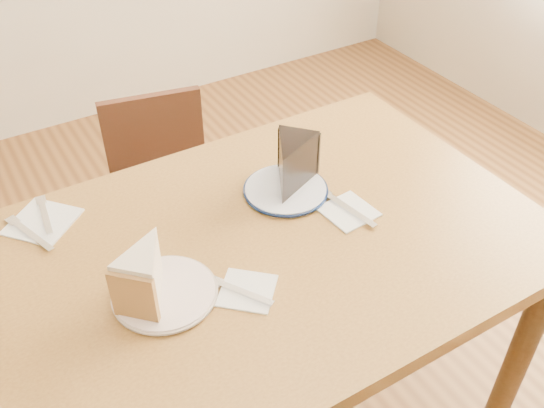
{
  "coord_description": "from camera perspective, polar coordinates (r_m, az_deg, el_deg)",
  "views": [
    {
      "loc": [
        -0.47,
        -0.82,
        1.62
      ],
      "look_at": [
        0.05,
        0.04,
        0.8
      ],
      "focal_mm": 40.0,
      "sensor_mm": 36.0,
      "label": 1
    }
  ],
  "objects": [
    {
      "name": "knife_navy",
      "position": [
        1.37,
        7.08,
        -0.36
      ],
      "size": [
        0.04,
        0.17,
        0.0
      ],
      "primitive_type": "cube",
      "rotation": [
        0.0,
        0.0,
        0.17
      ],
      "color": "silver",
      "rests_on": "napkin_navy"
    },
    {
      "name": "table",
      "position": [
        1.36,
        -0.8,
        -6.53
      ],
      "size": [
        1.2,
        0.8,
        0.75
      ],
      "color": "brown",
      "rests_on": "ground"
    },
    {
      "name": "knife_spare",
      "position": [
        1.4,
        -21.81,
        -2.62
      ],
      "size": [
        0.07,
        0.16,
        0.0
      ],
      "primitive_type": "cube",
      "rotation": [
        0.0,
        0.0,
        0.33
      ],
      "color": "silver",
      "rests_on": "napkin_spare"
    },
    {
      "name": "carrot_cake",
      "position": [
        1.16,
        -11.61,
        -6.33
      ],
      "size": [
        0.14,
        0.14,
        0.1
      ],
      "primitive_type": null,
      "rotation": [
        0.0,
        0.0,
        -0.79
      ],
      "color": "beige",
      "rests_on": "plate_cream"
    },
    {
      "name": "chair_far",
      "position": [
        1.95,
        -9.72,
        0.03
      ],
      "size": [
        0.43,
        0.43,
        0.74
      ],
      "rotation": [
        0.0,
        0.0,
        2.95
      ],
      "color": "black",
      "rests_on": "ground"
    },
    {
      "name": "plate_navy",
      "position": [
        1.41,
        1.29,
        1.34
      ],
      "size": [
        0.19,
        0.19,
        0.01
      ],
      "primitive_type": "cylinder",
      "color": "white",
      "rests_on": "table"
    },
    {
      "name": "napkin_spare",
      "position": [
        1.42,
        -20.79,
        -1.56
      ],
      "size": [
        0.19,
        0.19,
        0.0
      ],
      "primitive_type": "cube",
      "rotation": [
        0.0,
        0.0,
        0.71
      ],
      "color": "white",
      "rests_on": "table"
    },
    {
      "name": "fork_spare",
      "position": [
        1.43,
        -20.59,
        -0.97
      ],
      "size": [
        0.03,
        0.14,
        0.0
      ],
      "primitive_type": "cube",
      "rotation": [
        0.0,
        0.0,
        -0.1
      ],
      "color": "silver",
      "rests_on": "napkin_spare"
    },
    {
      "name": "napkin_cream",
      "position": [
        1.18,
        -2.34,
        -8.15
      ],
      "size": [
        0.14,
        0.14,
        0.0
      ],
      "primitive_type": "cube",
      "rotation": [
        0.0,
        0.0,
        0.83
      ],
      "color": "white",
      "rests_on": "table"
    },
    {
      "name": "napkin_navy",
      "position": [
        1.37,
        7.21,
        -0.7
      ],
      "size": [
        0.12,
        0.12,
        0.0
      ],
      "primitive_type": "cube",
      "rotation": [
        0.0,
        0.0,
        0.09
      ],
      "color": "white",
      "rests_on": "table"
    },
    {
      "name": "fork_cream",
      "position": [
        1.18,
        -2.95,
        -8.21
      ],
      "size": [
        0.09,
        0.13,
        0.0
      ],
      "primitive_type": "cube",
      "rotation": [
        0.0,
        0.0,
        0.55
      ],
      "color": "silver",
      "rests_on": "napkin_cream"
    },
    {
      "name": "plate_cream",
      "position": [
        1.19,
        -10.04,
        -8.29
      ],
      "size": [
        0.19,
        0.19,
        0.01
      ],
      "primitive_type": "cylinder",
      "color": "white",
      "rests_on": "table"
    },
    {
      "name": "chocolate_cake",
      "position": [
        1.38,
        1.77,
        3.43
      ],
      "size": [
        0.17,
        0.16,
        0.11
      ],
      "primitive_type": null,
      "rotation": [
        0.0,
        0.0,
        2.31
      ],
      "color": "black",
      "rests_on": "plate_navy"
    }
  ]
}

